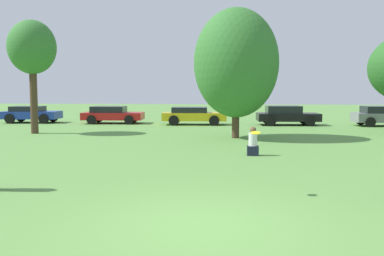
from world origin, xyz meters
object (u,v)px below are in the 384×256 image
at_px(parked_car_black, 287,115).
at_px(tree_0, 32,49).
at_px(parked_car_red, 112,114).
at_px(parked_car_yellow, 193,115).
at_px(parked_car_blue, 31,114).
at_px(parked_car_grey, 383,116).
at_px(frisbee, 256,133).
at_px(bystander_sitting, 253,143).
at_px(tree_1, 236,63).

bearing_deg(parked_car_black, tree_0, -157.77).
bearing_deg(parked_car_red, parked_car_yellow, -8.32).
height_order(parked_car_blue, parked_car_grey, parked_car_grey).
relative_size(parked_car_blue, parked_car_black, 0.95).
relative_size(frisbee, bystander_sitting, 0.21).
relative_size(frisbee, parked_car_yellow, 0.05).
bearing_deg(tree_1, parked_car_blue, 150.15).
height_order(frisbee, parked_car_red, frisbee).
bearing_deg(parked_car_blue, parked_car_yellow, -5.62).
bearing_deg(parked_car_grey, frisbee, -118.97).
distance_m(tree_1, parked_car_black, 9.06).
bearing_deg(tree_0, frisbee, -48.42).
relative_size(tree_1, parked_car_red, 1.48).
bearing_deg(tree_1, parked_car_black, 66.01).
height_order(bystander_sitting, parked_car_red, parked_car_red).
bearing_deg(tree_0, parked_car_black, 24.89).
bearing_deg(parked_car_grey, parked_car_red, 175.48).
distance_m(tree_0, parked_car_blue, 8.80).
height_order(bystander_sitting, tree_0, tree_0).
height_order(bystander_sitting, parked_car_yellow, parked_car_yellow).
distance_m(bystander_sitting, parked_car_black, 13.61).
bearing_deg(tree_1, frisbee, -88.57).
distance_m(tree_1, parked_car_blue, 16.83).
bearing_deg(bystander_sitting, parked_car_grey, 55.28).
height_order(parked_car_red, parked_car_grey, parked_car_grey).
bearing_deg(bystander_sitting, parked_car_yellow, 104.01).
height_order(parked_car_black, parked_car_grey, parked_car_grey).
height_order(bystander_sitting, tree_1, tree_1).
height_order(parked_car_blue, parked_car_red, parked_car_red).
relative_size(tree_1, parked_car_grey, 1.61).
bearing_deg(frisbee, tree_0, 131.58).
bearing_deg(parked_car_black, parked_car_grey, -4.55).
bearing_deg(parked_car_blue, parked_car_black, -4.00).
xyz_separation_m(tree_0, tree_1, (10.77, -1.21, -0.89)).
xyz_separation_m(parked_car_red, parked_car_black, (11.95, -0.38, 0.04)).
distance_m(frisbee, parked_car_yellow, 19.13).
bearing_deg(parked_car_grey, parked_car_blue, 175.86).
xyz_separation_m(frisbee, parked_car_black, (3.20, 19.07, -0.74)).
bearing_deg(parked_car_blue, bystander_sitting, -45.24).
bearing_deg(tree_1, tree_0, 173.59).
height_order(frisbee, parked_car_black, frisbee).
xyz_separation_m(frisbee, tree_1, (-0.28, 11.24, 2.22)).
bearing_deg(parked_car_grey, parked_car_yellow, 177.27).
bearing_deg(parked_car_red, tree_1, -46.76).
height_order(parked_car_yellow, parked_car_black, parked_car_black).
bearing_deg(parked_car_red, parked_car_black, -4.50).
xyz_separation_m(bystander_sitting, parked_car_red, (-9.01, 13.67, 0.20)).
height_order(tree_0, parked_car_blue, tree_0).
bearing_deg(parked_car_blue, tree_0, -65.59).
height_order(bystander_sitting, parked_car_grey, parked_car_grey).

